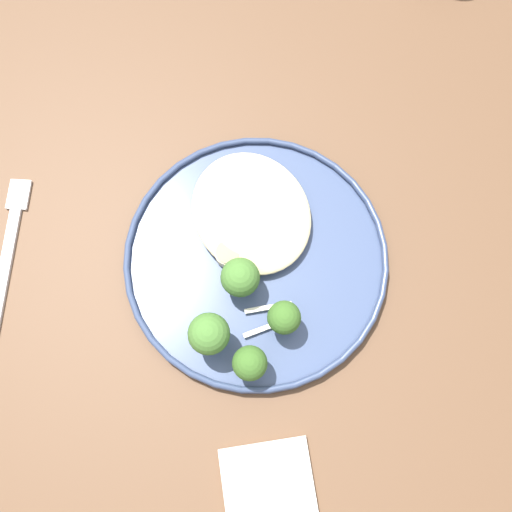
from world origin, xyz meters
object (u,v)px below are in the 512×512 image
Objects in this scene: seared_scallop_rear_pale at (245,183)px; broccoli_floret_small_sprig at (284,318)px; seared_scallop_tiny_bay at (225,189)px; broccoli_floret_near_rim at (240,278)px; broccoli_floret_right_tilted at (209,334)px; dinner_fork at (8,251)px; seared_scallop_large_seared at (245,240)px; dinner_plate at (256,259)px; seared_scallop_on_noodles at (228,254)px; broccoli_floret_split_head at (250,363)px.

broccoli_floret_small_sprig reaches higher than seared_scallop_rear_pale.
seared_scallop_tiny_bay is at bearing 175.40° from broccoli_floret_small_sprig.
broccoli_floret_near_rim is (0.10, -0.03, 0.02)m from seared_scallop_tiny_bay.
broccoli_floret_right_tilted reaches higher than dinner_fork.
seared_scallop_large_seared is at bearing 176.64° from broccoli_floret_small_sprig.
seared_scallop_tiny_bay is at bearing 176.74° from dinner_plate.
broccoli_floret_right_tilted reaches higher than seared_scallop_on_noodles.
broccoli_floret_split_head is (0.10, -0.06, 0.03)m from dinner_plate.
broccoli_floret_near_rim is (0.04, -0.03, 0.02)m from seared_scallop_large_seared.
broccoli_floret_near_rim is at bearing -160.80° from broccoli_floret_small_sprig.
seared_scallop_on_noodles is at bearing 142.22° from broccoli_floret_right_tilted.
seared_scallop_large_seared is 0.02m from seared_scallop_on_noodles.
seared_scallop_rear_pale is 0.62× the size of broccoli_floret_split_head.
dinner_plate is 10.32× the size of seared_scallop_on_noodles.
broccoli_floret_split_head is at bearing -64.87° from broccoli_floret_small_sprig.
seared_scallop_rear_pale reaches higher than dinner_fork.
seared_scallop_tiny_bay is 0.14× the size of dinner_fork.
broccoli_floret_small_sprig is at bearing 47.16° from dinner_fork.
broccoli_floret_near_rim is at bearing -3.79° from seared_scallop_on_noodles.
seared_scallop_on_noodles is at bearing -169.05° from broccoli_floret_small_sprig.
broccoli_floret_right_tilted is at bearing -31.53° from seared_scallop_tiny_bay.
broccoli_floret_small_sprig is at bearing 75.66° from broccoli_floret_right_tilted.
seared_scallop_large_seared is at bearing 147.62° from broccoli_floret_near_rim.
seared_scallop_tiny_bay reaches higher than dinner_plate.
broccoli_floret_near_rim is (0.03, -0.00, 0.02)m from seared_scallop_on_noodles.
seared_scallop_large_seared is 0.18× the size of dinner_fork.
seared_scallop_large_seared is 0.06m from seared_scallop_tiny_bay.
seared_scallop_on_noodles is 0.08m from seared_scallop_tiny_bay.
dinner_plate is 5.52× the size of broccoli_floret_split_head.
dinner_plate is 9.54× the size of seared_scallop_large_seared.
seared_scallop_large_seared reaches higher than seared_scallop_rear_pale.
broccoli_floret_near_rim reaches higher than broccoli_floret_split_head.
seared_scallop_rear_pale reaches higher than dinner_plate.
seared_scallop_large_seared reaches higher than dinner_fork.
dinner_plate is 5.29× the size of broccoli_floret_near_rim.
broccoli_floret_split_head is at bearing 37.01° from dinner_fork.
broccoli_floret_small_sprig is (0.10, -0.01, 0.02)m from seared_scallop_large_seared.
seared_scallop_on_noodles reaches higher than seared_scallop_rear_pale.
seared_scallop_large_seared is 0.14m from broccoli_floret_split_head.
seared_scallop_on_noodles is at bearing -39.66° from seared_scallop_rear_pale.
seared_scallop_large_seared is 0.07m from seared_scallop_rear_pale.
seared_scallop_on_noodles is at bearing 60.12° from dinner_fork.
seared_scallop_on_noodles is (0.07, -0.05, 0.00)m from seared_scallop_rear_pale.
dinner_plate is 4.50× the size of broccoli_floret_right_tilted.
seared_scallop_tiny_bay is at bearing 173.47° from seared_scallop_large_seared.
broccoli_floret_small_sprig is at bearing -3.36° from seared_scallop_large_seared.
seared_scallop_rear_pale is 0.09m from seared_scallop_on_noodles.
seared_scallop_large_seared is 0.94× the size of seared_scallop_rear_pale.
broccoli_floret_right_tilted is at bearing -104.34° from broccoli_floret_small_sprig.
broccoli_floret_small_sprig is 0.32m from dinner_fork.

